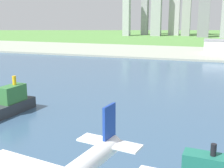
# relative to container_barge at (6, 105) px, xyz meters

# --- Properties ---
(ground_plane) EXTENTS (2400.00, 2400.00, 0.00)m
(ground_plane) POSITION_rel_container_barge_xyz_m (67.15, 107.36, -5.73)
(ground_plane) COLOR #568E41
(water_bay) EXTENTS (840.00, 360.00, 0.15)m
(water_bay) POSITION_rel_container_barge_xyz_m (67.15, 47.36, -5.65)
(water_bay) COLOR #385675
(water_bay) RESTS_ON ground
(industrial_pier) EXTENTS (840.00, 140.00, 2.50)m
(industrial_pier) POSITION_rel_container_barge_xyz_m (67.15, 297.36, -4.48)
(industrial_pier) COLOR #A1A796
(industrial_pier) RESTS_ON ground
(container_barge) EXTENTS (14.32, 43.54, 20.41)m
(container_barge) POSITION_rel_container_barge_xyz_m (0.00, 0.00, 0.00)
(container_barge) COLOR #2D3338
(container_barge) RESTS_ON water_bay
(distant_skyline) EXTENTS (245.81, 71.77, 152.33)m
(distant_skyline) POSITION_rel_container_barge_xyz_m (15.30, 628.47, 55.22)
(distant_skyline) COLOR #A4AAAA
(distant_skyline) RESTS_ON ground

